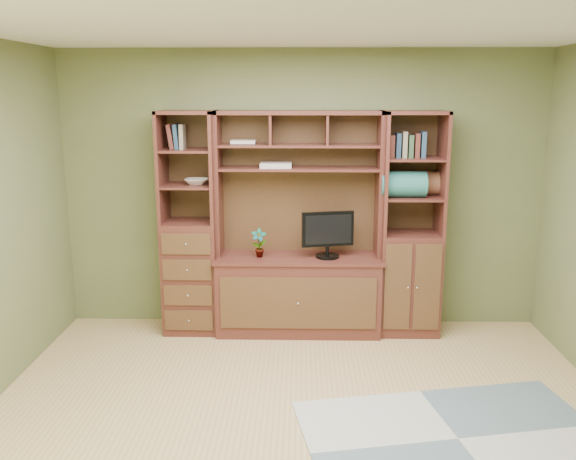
{
  "coord_description": "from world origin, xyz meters",
  "views": [
    {
      "loc": [
        -0.01,
        -3.69,
        2.21
      ],
      "look_at": [
        -0.12,
        1.2,
        1.1
      ],
      "focal_mm": 38.0,
      "sensor_mm": 36.0,
      "label": 1
    }
  ],
  "objects_px": {
    "left_tower": "(190,224)",
    "right_tower": "(410,225)",
    "center_hutch": "(298,225)",
    "monitor": "(328,226)"
  },
  "relations": [
    {
      "from": "center_hutch",
      "to": "monitor",
      "type": "height_order",
      "value": "center_hutch"
    },
    {
      "from": "center_hutch",
      "to": "monitor",
      "type": "xyz_separation_m",
      "value": [
        0.27,
        -0.03,
        -0.0
      ]
    },
    {
      "from": "monitor",
      "to": "center_hutch",
      "type": "bearing_deg",
      "value": 159.67
    },
    {
      "from": "left_tower",
      "to": "monitor",
      "type": "bearing_deg",
      "value": -3.39
    },
    {
      "from": "left_tower",
      "to": "right_tower",
      "type": "relative_size",
      "value": 1.0
    },
    {
      "from": "center_hutch",
      "to": "monitor",
      "type": "relative_size",
      "value": 3.48
    },
    {
      "from": "center_hutch",
      "to": "right_tower",
      "type": "bearing_deg",
      "value": 2.23
    },
    {
      "from": "center_hutch",
      "to": "right_tower",
      "type": "xyz_separation_m",
      "value": [
        1.02,
        0.04,
        0.0
      ]
    },
    {
      "from": "left_tower",
      "to": "right_tower",
      "type": "bearing_deg",
      "value": 0.0
    },
    {
      "from": "left_tower",
      "to": "monitor",
      "type": "xyz_separation_m",
      "value": [
        1.27,
        -0.07,
        -0.0
      ]
    }
  ]
}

